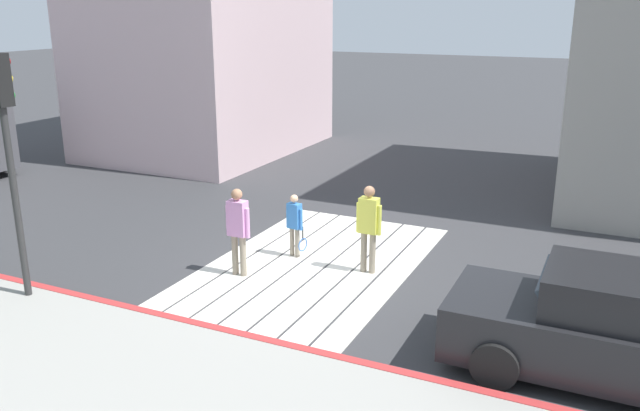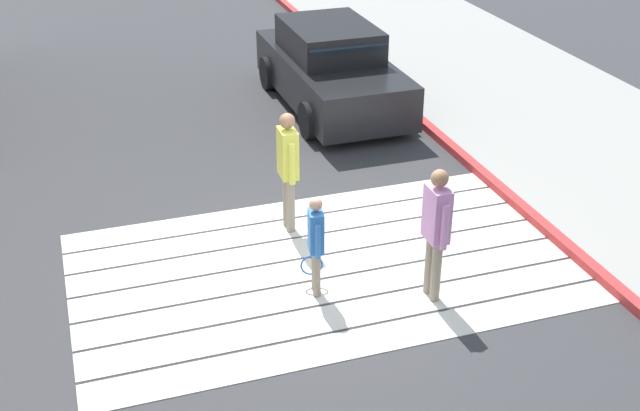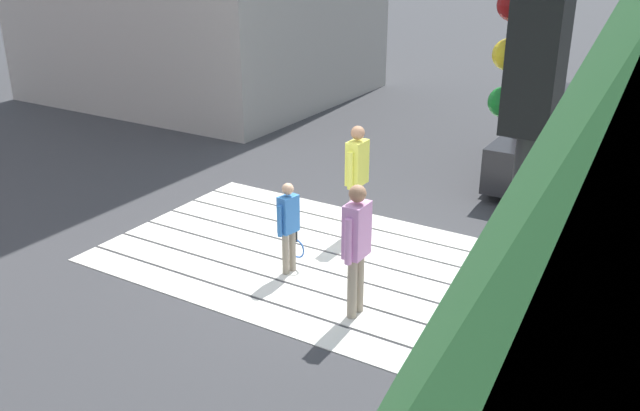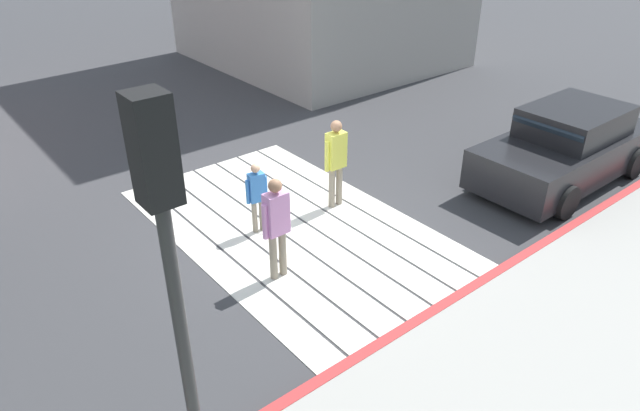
# 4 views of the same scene
# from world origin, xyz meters

# --- Properties ---
(ground_plane) EXTENTS (120.00, 120.00, 0.00)m
(ground_plane) POSITION_xyz_m (0.00, 0.00, 0.00)
(ground_plane) COLOR #38383A
(crosswalk_stripes) EXTENTS (6.40, 3.80, 0.01)m
(crosswalk_stripes) POSITION_xyz_m (0.00, -0.00, 0.01)
(crosswalk_stripes) COLOR silver
(crosswalk_stripes) RESTS_ON ground
(curb_painted) EXTENTS (0.16, 40.00, 0.13)m
(curb_painted) POSITION_xyz_m (-3.25, 0.00, 0.07)
(curb_painted) COLOR #BC3333
(curb_painted) RESTS_ON ground
(car_parked_near_curb) EXTENTS (2.00, 4.31, 1.57)m
(car_parked_near_curb) POSITION_xyz_m (-2.00, -5.47, 0.73)
(car_parked_near_curb) COLOR black
(car_parked_near_curb) RESTS_ON ground
(traffic_light_corner) EXTENTS (0.39, 0.28, 4.24)m
(traffic_light_corner) POSITION_xyz_m (-3.58, 3.77, 3.04)
(traffic_light_corner) COLOR #2D2D2D
(traffic_light_corner) RESTS_ON ground
(pedestrian_adult_lead) EXTENTS (0.23, 0.51, 1.73)m
(pedestrian_adult_lead) POSITION_xyz_m (0.12, -1.12, 1.01)
(pedestrian_adult_lead) COLOR gray
(pedestrian_adult_lead) RESTS_ON ground
(pedestrian_adult_trailing) EXTENTS (0.22, 0.50, 1.72)m
(pedestrian_adult_trailing) POSITION_xyz_m (-1.05, 1.05, 1.00)
(pedestrian_adult_trailing) COLOR gray
(pedestrian_adult_trailing) RESTS_ON ground
(pedestrian_child_with_racket) EXTENTS (0.28, 0.42, 1.33)m
(pedestrian_child_with_racket) POSITION_xyz_m (0.27, 0.53, 0.75)
(pedestrian_child_with_racket) COLOR gray
(pedestrian_child_with_racket) RESTS_ON ground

